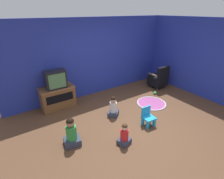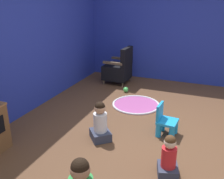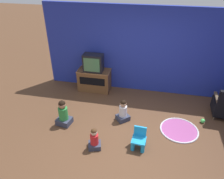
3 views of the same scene
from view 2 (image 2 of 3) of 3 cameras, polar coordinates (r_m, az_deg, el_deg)
ground_plane at (r=4.05m, az=8.54°, el=-9.71°), size 30.00×30.00×0.00m
wall_back at (r=4.60m, az=-20.18°, el=9.58°), size 5.85×0.12×2.50m
wall_right at (r=6.28m, az=18.40°, el=12.35°), size 0.12×5.36×2.50m
black_armchair at (r=6.15m, az=1.45°, el=4.48°), size 0.58×0.59×0.86m
yellow_kid_chair at (r=4.01m, az=11.60°, el=-7.14°), size 0.31×0.30×0.48m
play_mat at (r=5.03m, az=5.25°, el=-3.26°), size 0.91×0.91×0.04m
child_watching_center at (r=3.18m, az=12.24°, el=-14.40°), size 0.32×0.30×0.52m
child_watching_right at (r=3.79m, az=-2.58°, el=-7.37°), size 0.40×0.39×0.59m
toy_ball at (r=5.64m, az=3.02°, el=-0.03°), size 0.11×0.11×0.11m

